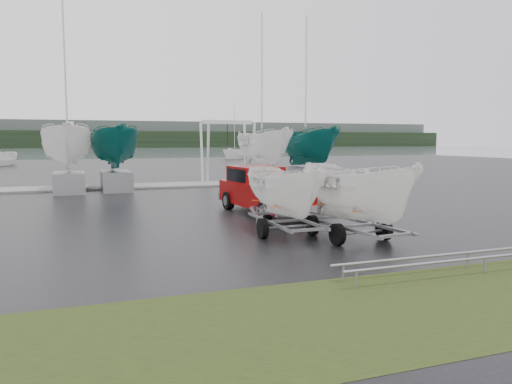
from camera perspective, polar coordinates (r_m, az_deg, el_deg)
name	(u,v)px	position (r m, az deg, el deg)	size (l,w,h in m)	color
ground_plane	(198,217)	(18.66, -6.66, -2.91)	(120.00, 120.00, 0.00)	black
lake	(93,153)	(118.05, -18.12, 4.30)	(300.00, 300.00, 0.00)	slate
grass_verge	(354,314)	(8.64, 11.18, -13.54)	(40.00, 40.00, 0.00)	black
dock	(148,186)	(31.36, -12.23, 0.69)	(30.00, 3.00, 0.12)	gray
treeline	(85,139)	(187.98, -18.95, 5.71)	(300.00, 8.00, 6.00)	black
far_hill	(84,134)	(195.99, -19.02, 6.30)	(300.00, 6.00, 10.00)	#4C5651
pickup_truck	(262,189)	(19.65, 0.73, 0.35)	(2.36, 5.57, 1.81)	#7C0606
trailer_hitched	(359,141)	(14.23, 11.68, 5.73)	(1.94, 3.69, 5.25)	gray
trailer_parked	(286,149)	(14.84, 3.43, 4.95)	(1.79, 3.62, 4.80)	gray
boat_hoist	(227,143)	(32.33, -3.29, 5.62)	(3.30, 2.18, 4.12)	silver
keelboat_0	(67,116)	(28.96, -20.82, 8.08)	(2.59, 3.20, 10.77)	gray
keelboat_1	(114,120)	(29.24, -15.89, 7.97)	(2.52, 3.20, 7.79)	gray
keelboat_2	(265,124)	(31.04, 1.00, 7.82)	(2.43, 3.20, 10.60)	gray
keelboat_3	(309,122)	(32.59, 6.07, 8.00)	(2.54, 3.20, 10.71)	gray
mast_rack_2	(477,255)	(12.09, 23.92, -6.59)	(7.00, 0.56, 0.06)	gray
moored_boat_2	(262,166)	(55.46, 0.65, 3.03)	(2.42, 2.48, 11.21)	white
moored_boat_3	(235,159)	(75.25, -2.46, 3.81)	(3.50, 3.51, 11.30)	white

